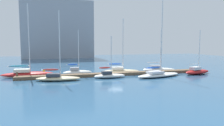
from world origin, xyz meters
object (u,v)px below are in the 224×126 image
object	(u,v)px
sailboat_3	(109,75)
mooring_buoy_yellow	(44,71)
sailboat_6	(158,69)
sailboat_0	(27,73)
harbor_building_distant	(58,30)
sailboat_7	(197,71)
sailboat_1	(58,77)
sailboat_2	(77,71)
sailboat_5	(158,74)
sailboat_4	(121,70)

from	to	relation	value
sailboat_3	mooring_buoy_yellow	size ratio (longest dim) A/B	13.59
sailboat_6	mooring_buoy_yellow	world-z (taller)	sailboat_6
sailboat_0	harbor_building_distant	size ratio (longest dim) A/B	0.48
sailboat_7	sailboat_1	bearing A→B (deg)	166.27
sailboat_1	sailboat_2	distance (m)	6.08
sailboat_2	sailboat_5	distance (m)	14.29
sailboat_4	harbor_building_distant	distance (m)	45.87
sailboat_3	sailboat_1	bearing A→B (deg)	-177.43
sailboat_5	sailboat_0	bearing A→B (deg)	150.09
sailboat_1	sailboat_2	size ratio (longest dim) A/B	1.31
sailboat_5	mooring_buoy_yellow	size ratio (longest dim) A/B	27.03
sailboat_1	sailboat_2	bearing A→B (deg)	64.61
sailboat_1	mooring_buoy_yellow	size ratio (longest dim) A/B	20.98
sailboat_0	sailboat_7	bearing A→B (deg)	-13.70
sailboat_4	sailboat_7	world-z (taller)	sailboat_4
sailboat_3	harbor_building_distant	size ratio (longest dim) A/B	0.27
sailboat_6	sailboat_4	bearing A→B (deg)	-170.09
sailboat_1	harbor_building_distant	xyz separation A→B (m)	(1.14, 48.34, 10.01)
sailboat_5	sailboat_7	size ratio (longest dim) A/B	1.68
sailboat_2	sailboat_4	distance (m)	8.15
sailboat_2	sailboat_4	world-z (taller)	sailboat_4
mooring_buoy_yellow	harbor_building_distant	distance (m)	40.13
sailboat_7	sailboat_0	bearing A→B (deg)	156.16
sailboat_5	harbor_building_distant	size ratio (longest dim) A/B	0.53
sailboat_0	sailboat_6	bearing A→B (deg)	-4.64
sailboat_0	sailboat_5	size ratio (longest dim) A/B	0.90
sailboat_2	sailboat_6	xyz separation A→B (m)	(16.01, -0.38, -0.06)
sailboat_3	mooring_buoy_yellow	xyz separation A→B (m)	(-10.57, 9.49, -0.24)
sailboat_1	sailboat_3	bearing A→B (deg)	10.56
sailboat_0	sailboat_1	distance (m)	7.31
sailboat_1	sailboat_3	distance (m)	8.14
sailboat_5	sailboat_2	bearing A→B (deg)	141.78
sailboat_0	sailboat_3	distance (m)	14.09
sailboat_0	sailboat_6	distance (m)	24.44
sailboat_2	sailboat_0	bearing A→B (deg)	176.04
sailboat_4	sailboat_6	world-z (taller)	sailboat_4
sailboat_4	sailboat_3	bearing A→B (deg)	-117.54
sailboat_1	sailboat_4	world-z (taller)	sailboat_1
sailboat_7	harbor_building_distant	xyz separation A→B (m)	(-23.48, 48.61, 9.97)
sailboat_2	sailboat_3	xyz separation A→B (m)	(4.71, -4.79, -0.09)
sailboat_4	sailboat_5	bearing A→B (deg)	-40.70
sailboat_4	sailboat_7	size ratio (longest dim) A/B	1.26
sailboat_6	sailboat_7	size ratio (longest dim) A/B	1.05
sailboat_3	mooring_buoy_yellow	bearing A→B (deg)	139.09
sailboat_0	sailboat_2	size ratio (longest dim) A/B	1.53
sailboat_0	sailboat_4	world-z (taller)	sailboat_0
sailboat_2	sailboat_6	size ratio (longest dim) A/B	0.95
harbor_building_distant	sailboat_5	bearing A→B (deg)	-72.79
sailboat_1	sailboat_6	size ratio (longest dim) A/B	1.24
sailboat_1	sailboat_7	bearing A→B (deg)	8.37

